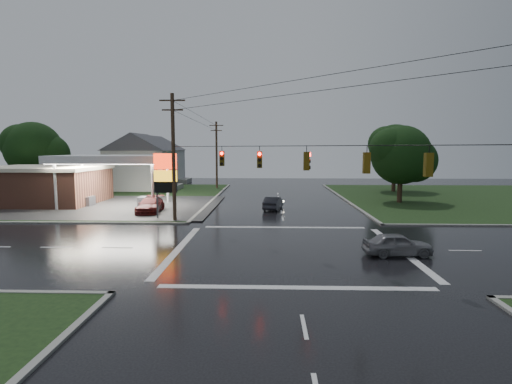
{
  "coord_description": "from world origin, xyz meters",
  "views": [
    {
      "loc": [
        -1.29,
        -24.73,
        6.36
      ],
      "look_at": [
        -2.26,
        5.8,
        3.0
      ],
      "focal_mm": 28.0,
      "sensor_mm": 36.0,
      "label": 1
    }
  ],
  "objects_px": {
    "utility_pole_nw": "(173,156)",
    "car_pump": "(150,205)",
    "house_near": "(141,161)",
    "gas_station": "(54,182)",
    "house_far": "(156,159)",
    "tree_ne_near": "(402,155)",
    "pylon_sign": "(165,175)",
    "tree_nw_behind": "(35,149)",
    "tree_ne_far": "(396,149)",
    "car_crossing": "(397,244)",
    "utility_pole_n": "(217,154)",
    "car_north": "(273,203)"
  },
  "relations": [
    {
      "from": "utility_pole_nw",
      "to": "utility_pole_n",
      "type": "relative_size",
      "value": 1.05
    },
    {
      "from": "house_near",
      "to": "car_crossing",
      "type": "xyz_separation_m",
      "value": [
        27.33,
        -37.26,
        -3.72
      ]
    },
    {
      "from": "tree_nw_behind",
      "to": "tree_ne_far",
      "type": "distance_m",
      "value": 51.15
    },
    {
      "from": "car_crossing",
      "to": "tree_ne_far",
      "type": "bearing_deg",
      "value": -20.66
    },
    {
      "from": "utility_pole_n",
      "to": "tree_nw_behind",
      "type": "distance_m",
      "value": 25.63
    },
    {
      "from": "utility_pole_n",
      "to": "tree_nw_behind",
      "type": "xyz_separation_m",
      "value": [
        -24.34,
        -8.01,
        0.71
      ]
    },
    {
      "from": "utility_pole_nw",
      "to": "tree_nw_behind",
      "type": "height_order",
      "value": "utility_pole_nw"
    },
    {
      "from": "pylon_sign",
      "to": "car_crossing",
      "type": "relative_size",
      "value": 1.5
    },
    {
      "from": "pylon_sign",
      "to": "tree_nw_behind",
      "type": "bearing_deg",
      "value": 140.13
    },
    {
      "from": "house_near",
      "to": "tree_nw_behind",
      "type": "relative_size",
      "value": 1.1
    },
    {
      "from": "house_near",
      "to": "tree_ne_near",
      "type": "xyz_separation_m",
      "value": [
        35.09,
        -14.01,
        1.16
      ]
    },
    {
      "from": "tree_ne_near",
      "to": "car_crossing",
      "type": "height_order",
      "value": "tree_ne_near"
    },
    {
      "from": "utility_pole_n",
      "to": "car_crossing",
      "type": "bearing_deg",
      "value": -67.98
    },
    {
      "from": "gas_station",
      "to": "utility_pole_nw",
      "type": "height_order",
      "value": "utility_pole_nw"
    },
    {
      "from": "tree_ne_far",
      "to": "car_north",
      "type": "relative_size",
      "value": 2.37
    },
    {
      "from": "utility_pole_nw",
      "to": "car_pump",
      "type": "height_order",
      "value": "utility_pole_nw"
    },
    {
      "from": "house_far",
      "to": "tree_nw_behind",
      "type": "distance_m",
      "value": 21.65
    },
    {
      "from": "house_far",
      "to": "house_near",
      "type": "bearing_deg",
      "value": -85.24
    },
    {
      "from": "utility_pole_nw",
      "to": "utility_pole_n",
      "type": "xyz_separation_m",
      "value": [
        0.0,
        28.5,
        -0.25
      ]
    },
    {
      "from": "utility_pole_n",
      "to": "car_pump",
      "type": "height_order",
      "value": "utility_pole_n"
    },
    {
      "from": "utility_pole_n",
      "to": "car_north",
      "type": "relative_size",
      "value": 2.54
    },
    {
      "from": "house_far",
      "to": "car_north",
      "type": "relative_size",
      "value": 2.67
    },
    {
      "from": "house_far",
      "to": "tree_ne_near",
      "type": "relative_size",
      "value": 1.23
    },
    {
      "from": "pylon_sign",
      "to": "utility_pole_n",
      "type": "bearing_deg",
      "value": 87.92
    },
    {
      "from": "tree_ne_far",
      "to": "pylon_sign",
      "type": "bearing_deg",
      "value": -139.65
    },
    {
      "from": "utility_pole_n",
      "to": "house_near",
      "type": "xyz_separation_m",
      "value": [
        -11.45,
        -2.0,
        -1.06
      ]
    },
    {
      "from": "pylon_sign",
      "to": "car_crossing",
      "type": "distance_m",
      "value": 20.84
    },
    {
      "from": "utility_pole_nw",
      "to": "car_north",
      "type": "xyz_separation_m",
      "value": [
        8.7,
        6.93,
        -5.04
      ]
    },
    {
      "from": "pylon_sign",
      "to": "house_far",
      "type": "height_order",
      "value": "house_far"
    },
    {
      "from": "pylon_sign",
      "to": "tree_ne_far",
      "type": "xyz_separation_m",
      "value": [
        27.65,
        23.49,
        2.17
      ]
    },
    {
      "from": "gas_station",
      "to": "tree_ne_far",
      "type": "height_order",
      "value": "tree_ne_far"
    },
    {
      "from": "car_north",
      "to": "pylon_sign",
      "type": "bearing_deg",
      "value": 43.38
    },
    {
      "from": "car_pump",
      "to": "car_crossing",
      "type": "bearing_deg",
      "value": -42.3
    },
    {
      "from": "tree_ne_far",
      "to": "car_pump",
      "type": "distance_m",
      "value": 36.58
    },
    {
      "from": "house_near",
      "to": "gas_station",
      "type": "bearing_deg",
      "value": -106.17
    },
    {
      "from": "gas_station",
      "to": "tree_ne_near",
      "type": "relative_size",
      "value": 2.92
    },
    {
      "from": "tree_nw_behind",
      "to": "house_near",
      "type": "bearing_deg",
      "value": 24.98
    },
    {
      "from": "house_far",
      "to": "tree_ne_near",
      "type": "distance_m",
      "value": 44.5
    },
    {
      "from": "utility_pole_nw",
      "to": "house_far",
      "type": "height_order",
      "value": "utility_pole_nw"
    },
    {
      "from": "tree_ne_near",
      "to": "house_far",
      "type": "bearing_deg",
      "value": 144.23
    },
    {
      "from": "house_near",
      "to": "car_north",
      "type": "distance_m",
      "value": 28.34
    },
    {
      "from": "tree_nw_behind",
      "to": "tree_ne_far",
      "type": "bearing_deg",
      "value": 4.49
    },
    {
      "from": "utility_pole_nw",
      "to": "car_crossing",
      "type": "height_order",
      "value": "utility_pole_nw"
    },
    {
      "from": "utility_pole_nw",
      "to": "utility_pole_n",
      "type": "height_order",
      "value": "utility_pole_nw"
    },
    {
      "from": "utility_pole_nw",
      "to": "tree_ne_far",
      "type": "distance_m",
      "value": 36.2
    },
    {
      "from": "tree_ne_near",
      "to": "car_crossing",
      "type": "distance_m",
      "value": 25.0
    },
    {
      "from": "tree_ne_near",
      "to": "tree_ne_far",
      "type": "distance_m",
      "value": 12.39
    },
    {
      "from": "house_near",
      "to": "car_pump",
      "type": "height_order",
      "value": "house_near"
    },
    {
      "from": "utility_pole_nw",
      "to": "house_near",
      "type": "distance_m",
      "value": 28.9
    },
    {
      "from": "house_near",
      "to": "car_pump",
      "type": "xyz_separation_m",
      "value": [
        7.95,
        -22.0,
        -3.65
      ]
    }
  ]
}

